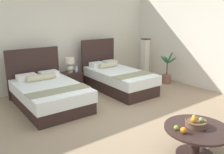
{
  "coord_description": "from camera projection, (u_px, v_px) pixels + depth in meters",
  "views": [
    {
      "loc": [
        -3.01,
        -3.55,
        2.14
      ],
      "look_at": [
        -0.01,
        0.44,
        0.78
      ],
      "focal_mm": 38.25,
      "sensor_mm": 36.0,
      "label": 1
    }
  ],
  "objects": [
    {
      "name": "loose_orange",
      "position": [
        184.0,
        130.0,
        3.4
      ],
      "size": [
        0.09,
        0.09,
        0.09
      ],
      "color": "orange",
      "rests_on": "coffee_table"
    },
    {
      "name": "wall_back",
      "position": [
        61.0,
        37.0,
        6.94
      ],
      "size": [
        9.87,
        0.12,
        2.88
      ],
      "primitive_type": "cube",
      "color": "silver",
      "rests_on": "ground"
    },
    {
      "name": "vase",
      "position": [
        76.0,
        69.0,
        6.76
      ],
      "size": [
        0.08,
        0.08,
        0.15
      ],
      "color": "#B0B5CD",
      "rests_on": "nightstand"
    },
    {
      "name": "bed_near_window",
      "position": [
        49.0,
        93.0,
        5.58
      ],
      "size": [
        1.37,
        2.06,
        1.26
      ],
      "color": "#32201C",
      "rests_on": "ground"
    },
    {
      "name": "table_lamp",
      "position": [
        70.0,
        64.0,
        6.67
      ],
      "size": [
        0.27,
        0.27,
        0.41
      ],
      "color": "beige",
      "rests_on": "nightstand"
    },
    {
      "name": "coffee_table",
      "position": [
        197.0,
        135.0,
        3.6
      ],
      "size": [
        0.98,
        0.98,
        0.47
      ],
      "color": "#32201C",
      "rests_on": "ground"
    },
    {
      "name": "ground_plane",
      "position": [
        125.0,
        117.0,
        5.05
      ],
      "size": [
        9.87,
        9.48,
        0.02
      ],
      "primitive_type": "cube",
      "color": "#9D8365"
    },
    {
      "name": "potted_palm",
      "position": [
        167.0,
        74.0,
        7.4
      ],
      "size": [
        0.49,
        0.52,
        0.98
      ],
      "color": "brown",
      "rests_on": "ground"
    },
    {
      "name": "wall_side_right",
      "position": [
        201.0,
        38.0,
        6.8
      ],
      "size": [
        0.12,
        5.08,
        2.88
      ],
      "primitive_type": "cube",
      "color": "silver",
      "rests_on": "ground"
    },
    {
      "name": "nightstand",
      "position": [
        71.0,
        81.0,
        6.78
      ],
      "size": [
        0.55,
        0.44,
        0.51
      ],
      "color": "#32201C",
      "rests_on": "ground"
    },
    {
      "name": "loose_apple",
      "position": [
        176.0,
        128.0,
        3.5
      ],
      "size": [
        0.07,
        0.07,
        0.07
      ],
      "color": "#8DB03E",
      "rests_on": "coffee_table"
    },
    {
      "name": "floor_lamp_corner",
      "position": [
        145.0,
        58.0,
        8.03
      ],
      "size": [
        0.23,
        0.23,
        1.3
      ],
      "color": "#2C2421",
      "rests_on": "ground"
    },
    {
      "name": "bed_near_corner",
      "position": [
        117.0,
        79.0,
        6.77
      ],
      "size": [
        1.16,
        2.18,
        1.35
      ],
      "color": "#32201C",
      "rests_on": "ground"
    },
    {
      "name": "fruit_bowl",
      "position": [
        196.0,
        123.0,
        3.6
      ],
      "size": [
        0.33,
        0.33,
        0.17
      ],
      "color": "brown",
      "rests_on": "coffee_table"
    }
  ]
}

